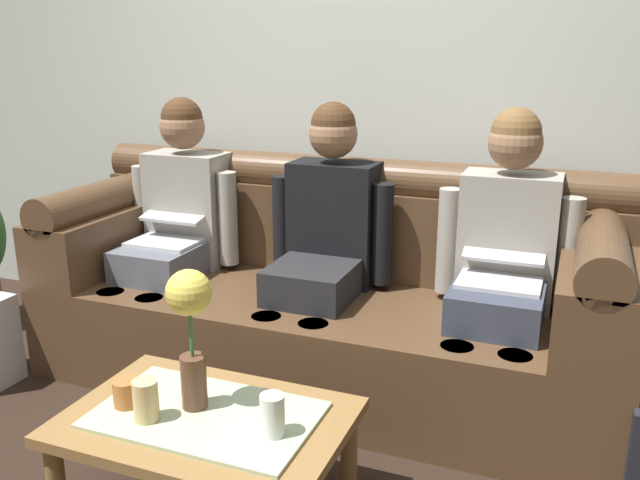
# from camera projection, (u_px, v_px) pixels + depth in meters

# --- Properties ---
(back_wall_patterned) EXTENTS (6.00, 0.12, 2.90)m
(back_wall_patterned) POSITION_uv_depth(u_px,v_px,m) (366.00, 45.00, 3.13)
(back_wall_patterned) COLOR silver
(back_wall_patterned) RESTS_ON ground_plane
(couch) EXTENTS (2.48, 0.88, 0.96)m
(couch) POSITION_uv_depth(u_px,v_px,m) (325.00, 299.00, 2.95)
(couch) COLOR #513823
(couch) RESTS_ON ground_plane
(person_left) EXTENTS (0.56, 0.67, 1.22)m
(person_left) POSITION_uv_depth(u_px,v_px,m) (176.00, 220.00, 3.13)
(person_left) COLOR #595B66
(person_left) RESTS_ON ground_plane
(person_middle) EXTENTS (0.56, 0.67, 1.22)m
(person_middle) POSITION_uv_depth(u_px,v_px,m) (325.00, 236.00, 2.87)
(person_middle) COLOR #232326
(person_middle) RESTS_ON ground_plane
(person_right) EXTENTS (0.56, 0.67, 1.22)m
(person_right) POSITION_uv_depth(u_px,v_px,m) (504.00, 255.00, 2.60)
(person_right) COLOR #383D4C
(person_right) RESTS_ON ground_plane
(coffee_table) EXTENTS (0.87, 0.59, 0.36)m
(coffee_table) POSITION_uv_depth(u_px,v_px,m) (206.00, 428.00, 2.05)
(coffee_table) COLOR olive
(coffee_table) RESTS_ON ground_plane
(flower_vase) EXTENTS (0.14, 0.14, 0.45)m
(flower_vase) POSITION_uv_depth(u_px,v_px,m) (190.00, 319.00, 2.00)
(flower_vase) COLOR brown
(flower_vase) RESTS_ON coffee_table
(cup_near_left) EXTENTS (0.08, 0.08, 0.08)m
(cup_near_left) POSITION_uv_depth(u_px,v_px,m) (126.00, 393.00, 2.07)
(cup_near_left) COLOR #B26633
(cup_near_left) RESTS_ON coffee_table
(cup_near_right) EXTENTS (0.08, 0.08, 0.13)m
(cup_near_right) POSITION_uv_depth(u_px,v_px,m) (146.00, 400.00, 1.99)
(cup_near_right) COLOR #DBB77A
(cup_near_right) RESTS_ON coffee_table
(cup_far_center) EXTENTS (0.07, 0.07, 0.13)m
(cup_far_center) POSITION_uv_depth(u_px,v_px,m) (272.00, 415.00, 1.91)
(cup_far_center) COLOR white
(cup_far_center) RESTS_ON coffee_table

